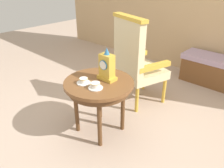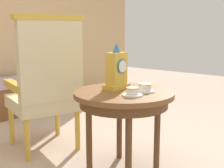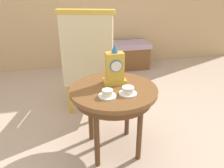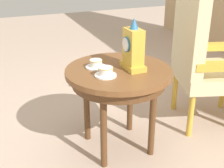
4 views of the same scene
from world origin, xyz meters
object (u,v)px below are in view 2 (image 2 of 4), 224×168
side_table (124,102)px  mantel_clock (117,71)px  teacup_left (132,92)px  teacup_right (145,88)px  armchair (46,83)px  window_bench (25,94)px

side_table → mantel_clock: 0.23m
teacup_left → teacup_right: teacup_right is taller
armchair → window_bench: armchair is taller
mantel_clock → window_bench: bearing=74.9°
teacup_right → armchair: 0.88m
teacup_right → window_bench: (0.45, 2.09, -0.41)m
teacup_right → armchair: (-0.18, 0.86, -0.04)m
side_table → teacup_right: teacup_right is taller
teacup_right → window_bench: 2.18m
armchair → mantel_clock: bearing=-79.3°
side_table → window_bench: (0.54, 1.97, -0.31)m
teacup_left → window_bench: 2.22m
teacup_left → teacup_right: size_ratio=0.99×
armchair → window_bench: 1.43m
side_table → mantel_clock: (0.03, 0.09, 0.21)m
window_bench → side_table: bearing=-105.2°
teacup_right → teacup_left: bearing=-177.4°
mantel_clock → side_table: bearing=-108.1°
teacup_left → teacup_right: (0.16, 0.01, 0.00)m
side_table → armchair: armchair is taller
side_table → teacup_left: size_ratio=5.15×
teacup_left → mantel_clock: (0.11, 0.22, 0.11)m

